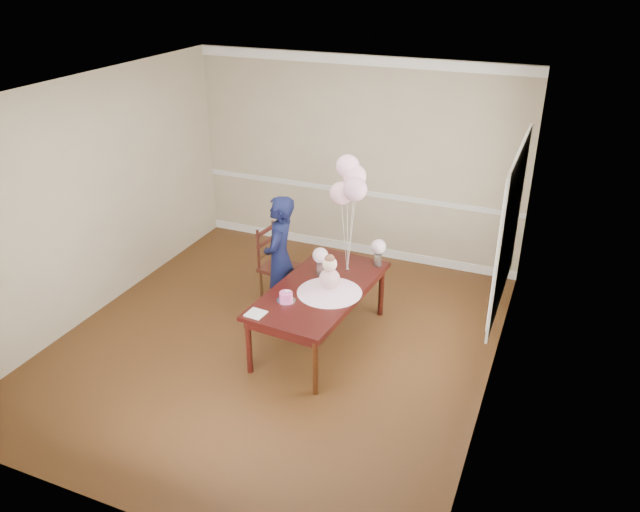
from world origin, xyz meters
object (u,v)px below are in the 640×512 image
(birthday_cake, at_px, (286,296))
(woman, at_px, (280,258))
(dining_chair_seat, at_px, (279,268))
(dining_table_top, at_px, (320,289))

(birthday_cake, height_order, woman, woman)
(dining_chair_seat, bearing_deg, dining_table_top, -33.25)
(dining_table_top, xyz_separation_m, birthday_cake, (-0.21, -0.39, 0.07))
(dining_table_top, bearing_deg, woman, 157.17)
(dining_chair_seat, height_order, woman, woman)
(birthday_cake, xyz_separation_m, woman, (-0.42, 0.71, 0.02))
(dining_chair_seat, relative_size, woman, 0.27)
(dining_table_top, height_order, birthday_cake, birthday_cake)
(birthday_cake, height_order, dining_chair_seat, birthday_cake)
(dining_chair_seat, distance_m, woman, 0.54)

